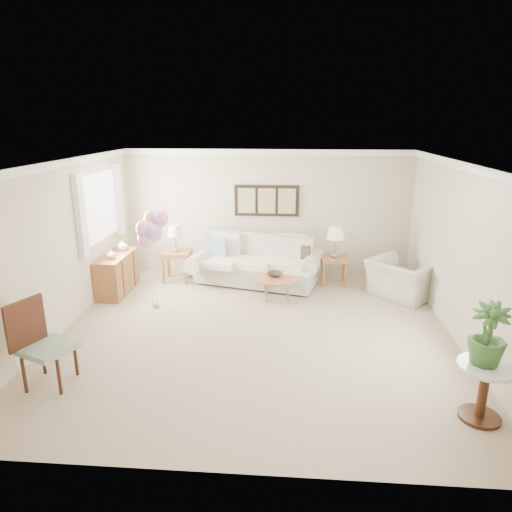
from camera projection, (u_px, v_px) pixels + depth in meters
The scene contains 18 objects.
ground_plane at pixel (256, 331), 7.13m from camera, with size 6.00×6.00×0.00m, color tan.
room_shell at pixel (249, 228), 6.76m from camera, with size 6.04×6.04×2.60m.
wall_art_triptych at pixel (267, 201), 9.51m from camera, with size 1.35×0.06×0.65m.
sofa at pixel (257, 265), 9.17m from camera, with size 2.79×1.49×0.95m.
end_table_left at pixel (176, 256), 9.24m from camera, with size 0.57×0.52×0.62m.
end_table_right at pixel (334, 261), 9.04m from camera, with size 0.52×0.48×0.57m.
lamp_left at pixel (175, 232), 9.10m from camera, with size 0.30×0.30×0.54m.
lamp_right at pixel (336, 234), 8.88m from camera, with size 0.35×0.35×0.62m.
coffee_table at pixel (277, 279), 8.34m from camera, with size 0.83×0.83×0.42m.
decor_bowl at pixel (275, 274), 8.36m from camera, with size 0.28×0.28×0.07m, color #2E261F.
armchair at pixel (401, 279), 8.42m from camera, with size 1.09×0.95×0.71m, color beige.
side_table at pixel (485, 378), 4.91m from camera, with size 0.61×0.61×0.66m.
potted_plant at pixel (488, 334), 4.79m from camera, with size 0.39×0.39×0.69m, color #274822.
accent_chair at pixel (41, 341), 5.56m from camera, with size 0.71×0.71×1.11m.
credenza at pixel (117, 274), 8.66m from camera, with size 0.46×1.20×0.74m.
vase_white at pixel (111, 254), 8.30m from camera, with size 0.17×0.17×0.18m, color silver.
vase_sage at pixel (122, 245), 8.83m from camera, with size 0.19×0.19×0.20m, color #B7C2AB.
balloon_cluster at pixel (151, 229), 7.62m from camera, with size 0.50×0.48×1.73m.
Camera 1 is at (0.51, -6.47, 3.18)m, focal length 32.00 mm.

